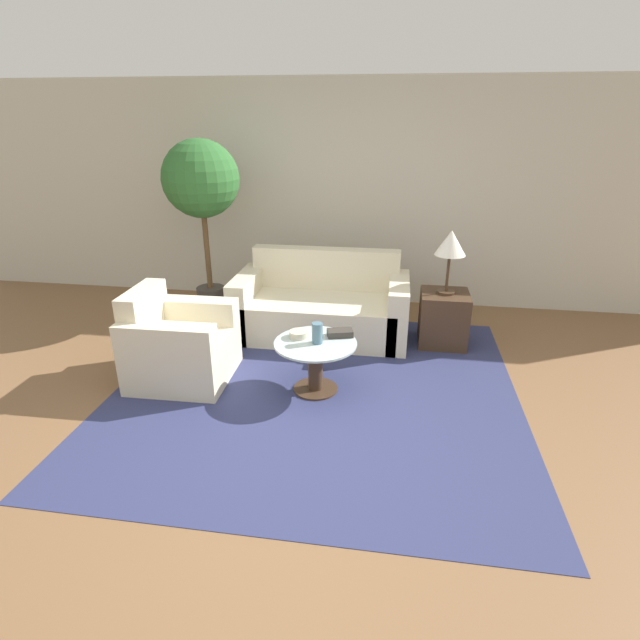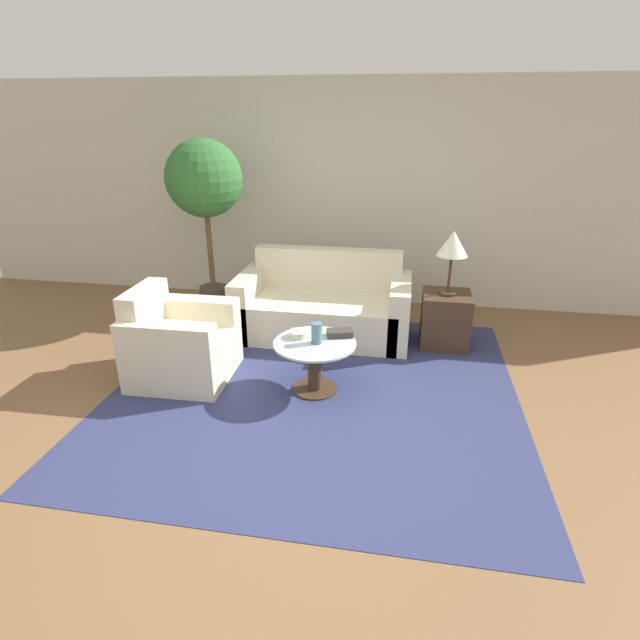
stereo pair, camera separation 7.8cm
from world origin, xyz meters
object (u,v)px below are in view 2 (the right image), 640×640
Objects in this scene: vase at (317,333)px; book_stack at (340,333)px; armchair at (177,346)px; bowl at (298,334)px; table_lamp at (453,246)px; potted_plant at (205,187)px; sofa_main at (324,307)px; coffee_table at (315,360)px.

book_stack is at bearing 44.48° from vase.
armchair is 1.11m from bowl.
armchair reaches higher than bowl.
potted_plant is at bearing 171.65° from table_lamp.
sofa_main reaches higher than vase.
bowl is 0.35m from book_stack.
potted_plant reaches higher than book_stack.
coffee_table is 2.90× the size of book_stack.
table_lamp is at bearing 45.12° from coffee_table.
book_stack reaches higher than coffee_table.
sofa_main is 2.15× the size of armchair.
sofa_main is at bearing 88.47° from bowl.
armchair is 1.29m from vase.
table_lamp reaches higher than vase.
table_lamp reaches higher than sofa_main.
armchair is at bearing -178.02° from bowl.
armchair is at bearing -155.28° from table_lamp.
bowl is at bearing -89.17° from armchair.
potted_plant reaches higher than bowl.
table_lamp is (1.13, 1.14, 0.75)m from coffee_table.
potted_plant reaches higher than armchair.
armchair is at bearing 169.42° from book_stack.
coffee_table is at bearing -26.41° from bowl.
potted_plant is (-2.62, 0.38, 0.44)m from table_lamp.
armchair is 0.42× the size of potted_plant.
potted_plant is at bearing 134.25° from coffee_table.
potted_plant reaches higher than table_lamp.
vase is (0.02, -0.01, 0.25)m from coffee_table.
bowl reaches higher than coffee_table.
armchair is at bearing -81.13° from potted_plant.
vase is at bearing -25.66° from coffee_table.
bowl is (-0.16, 0.08, 0.19)m from coffee_table.
table_lamp is 0.32× the size of potted_plant.
potted_plant is 11.20× the size of vase.
armchair is 1.32× the size of table_lamp.
vase is at bearing -150.78° from book_stack.
sofa_main is at bearing -11.99° from potted_plant.
coffee_table is at bearing -92.99° from armchair.
bowl is at bearing 177.81° from book_stack.
armchair is 1.25m from coffee_table.
coffee_table is 1.77m from table_lamp.
sofa_main is 1.28m from vase.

